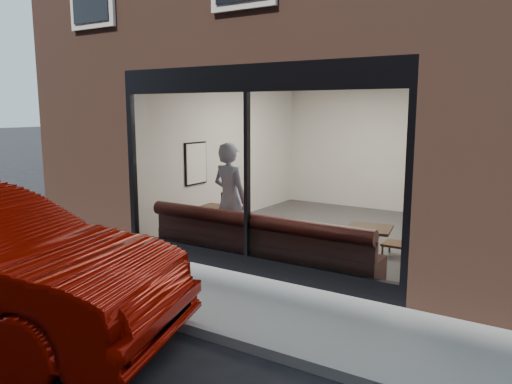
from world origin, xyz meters
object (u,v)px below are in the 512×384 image
Objects in this scene: person at (230,199)px; cafe_chair_right at (396,244)px; banquette at (261,254)px; cafe_table_left at (216,208)px; cafe_table_right at (369,229)px; cafe_chair_left at (223,225)px.

person reaches higher than cafe_chair_right.
banquette is at bearing 167.77° from person.
cafe_table_left is (-0.49, 0.23, -0.25)m from person.
cafe_table_right is at bearing -166.08° from person.
person reaches higher than cafe_table_right.
cafe_table_right is at bearing 87.03° from cafe_chair_right.
banquette reaches higher than cafe_chair_right.
cafe_table_right is at bearing 174.46° from cafe_chair_left.
person is 3.03× the size of cafe_table_left.
banquette is 1.18m from person.
cafe_chair_left is at bearing 143.72° from banquette.
banquette is 2.41m from cafe_chair_right.
cafe_table_left is at bearing 157.58° from banquette.
cafe_chair_right is (0.09, 1.15, -0.50)m from cafe_table_right.
cafe_table_left reaches higher than cafe_chair_right.
cafe_table_left reaches higher than cafe_chair_left.
person reaches higher than cafe_chair_left.
person reaches higher than banquette.
cafe_chair_left is at bearing 168.07° from cafe_table_right.
banquette is 9.13× the size of cafe_chair_left.
cafe_table_left is (-1.33, 0.55, 0.52)m from banquette.
banquette is 9.34× the size of cafe_chair_right.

